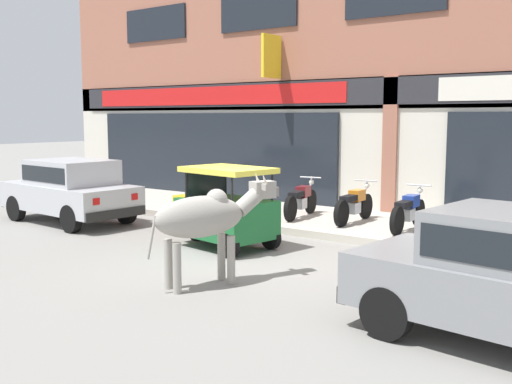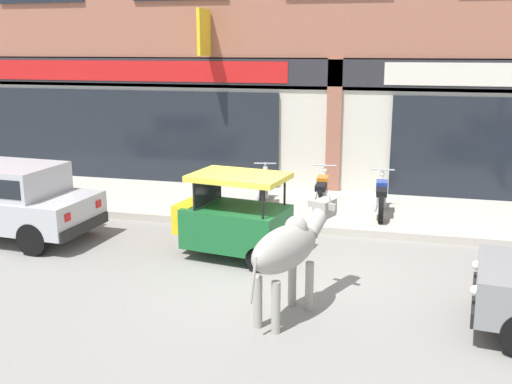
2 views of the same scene
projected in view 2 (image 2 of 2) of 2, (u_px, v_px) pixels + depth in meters
name	position (u px, v px, depth m)	size (l,w,h in m)	color
ground_plane	(290.00, 273.00, 9.95)	(90.00, 90.00, 0.00)	gray
sidewalk	(323.00, 210.00, 13.52)	(19.00, 3.23, 0.16)	#B7AFA3
shop_building	(338.00, 24.00, 14.31)	(23.00, 1.40, 8.80)	#9E604C
cow	(289.00, 247.00, 8.14)	(1.07, 2.05, 1.61)	#9E998E
car_1	(7.00, 197.00, 11.62)	(3.70, 1.83, 1.46)	black
auto_rickshaw	(233.00, 221.00, 10.58)	(2.09, 1.43, 1.52)	black
motorcycle_0	(264.00, 189.00, 13.45)	(0.58, 1.80, 0.88)	black
motorcycle_1	(322.00, 192.00, 13.23)	(0.52, 1.81, 0.88)	black
motorcycle_2	(381.00, 197.00, 12.77)	(0.52, 1.81, 0.88)	black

